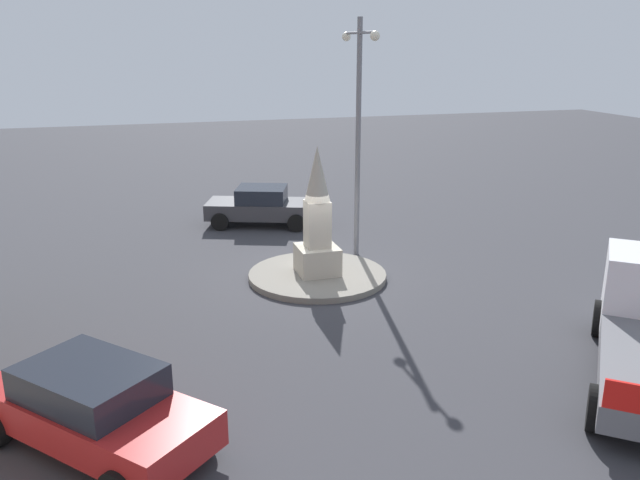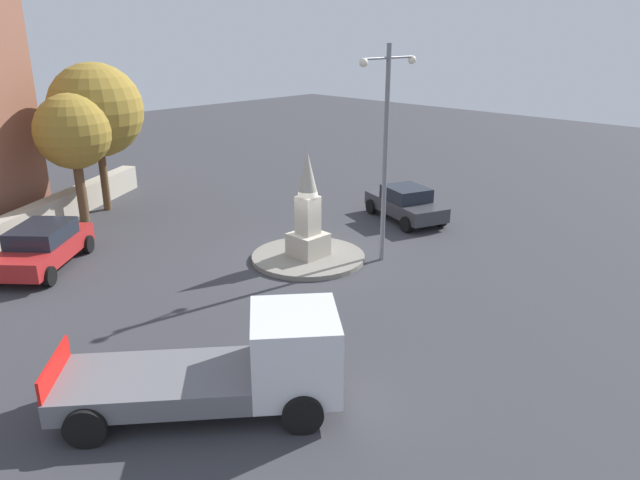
# 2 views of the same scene
# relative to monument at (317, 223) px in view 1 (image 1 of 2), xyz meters

# --- Properties ---
(ground_plane) EXTENTS (80.00, 80.00, 0.00)m
(ground_plane) POSITION_rel_monument_xyz_m (0.00, 0.00, -1.66)
(ground_plane) COLOR #38383D
(traffic_island) EXTENTS (3.99, 3.99, 0.17)m
(traffic_island) POSITION_rel_monument_xyz_m (0.00, 0.00, -1.58)
(traffic_island) COLOR gray
(traffic_island) RESTS_ON ground
(monument) EXTENTS (1.15, 1.15, 3.69)m
(monument) POSITION_rel_monument_xyz_m (0.00, 0.00, 0.00)
(monument) COLOR #B2AA99
(monument) RESTS_ON traffic_island
(streetlamp) EXTENTS (2.73, 0.28, 7.29)m
(streetlamp) POSITION_rel_monument_xyz_m (-1.82, 1.85, 2.74)
(streetlamp) COLOR slate
(streetlamp) RESTS_ON ground
(car_dark_grey_parked_right) EXTENTS (2.96, 4.33, 1.45)m
(car_dark_grey_parked_right) POSITION_rel_monument_xyz_m (-6.14, -0.38, -0.92)
(car_dark_grey_parked_right) COLOR #38383D
(car_dark_grey_parked_right) RESTS_ON ground
(car_red_parked_left) EXTENTS (4.35, 4.16, 1.49)m
(car_red_parked_left) POSITION_rel_monument_xyz_m (6.79, -5.89, -0.88)
(car_red_parked_left) COLOR #B22323
(car_red_parked_left) RESTS_ON ground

